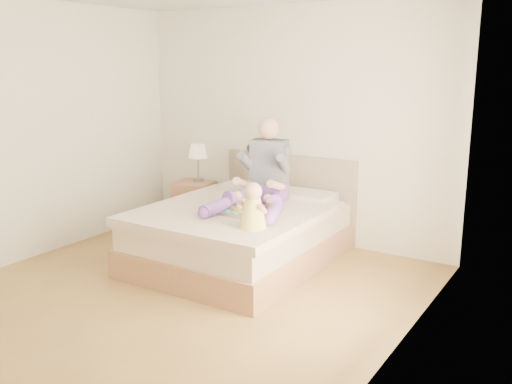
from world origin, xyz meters
The scene contains 7 objects.
room centered at (0.08, 0.01, 1.51)m, with size 4.02×4.22×2.71m.
bed centered at (0.00, 1.08, 0.32)m, with size 1.70×2.18×1.00m.
nightstand centered at (-1.27, 1.88, 0.28)m, with size 0.52×0.48×0.57m.
lamp centered at (-1.24, 1.92, 0.93)m, with size 0.24×0.24×0.48m.
adult centered at (0.16, 1.21, 0.88)m, with size 0.79×1.17×0.92m.
tray centered at (0.24, 0.82, 0.64)m, with size 0.51×0.40×0.14m.
baby centered at (0.53, 0.45, 0.78)m, with size 0.28×0.37×0.42m.
Camera 1 is at (3.17, -3.73, 2.08)m, focal length 40.00 mm.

